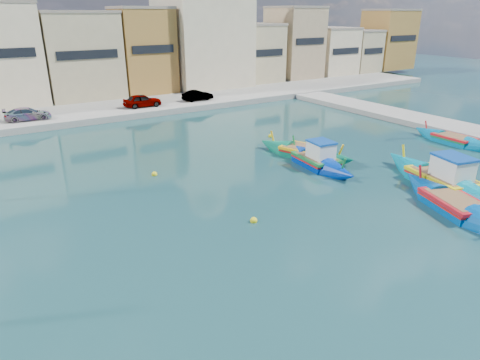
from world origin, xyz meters
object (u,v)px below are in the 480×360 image
object	(u,v)px
luzzu_turquoise_cabin	(443,181)
luzzu_cyan_mid	(454,140)
luzzu_blue_south	(454,206)
church_block	(202,23)
luzzu_blue_cabin	(316,161)
luzzu_green	(304,153)

from	to	relation	value
luzzu_turquoise_cabin	luzzu_cyan_mid	xyz separation A→B (m)	(9.06, 5.02, -0.16)
luzzu_cyan_mid	luzzu_blue_south	xyz separation A→B (m)	(-11.48, -7.32, 0.03)
luzzu_turquoise_cabin	luzzu_cyan_mid	bearing A→B (deg)	28.98
church_block	luzzu_cyan_mid	size ratio (longest dim) A/B	2.54
luzzu_turquoise_cabin	luzzu_blue_south	distance (m)	3.35
church_block	luzzu_turquoise_cabin	size ratio (longest dim) A/B	1.86
church_block	luzzu_blue_cabin	distance (m)	33.60
church_block	luzzu_blue_south	world-z (taller)	church_block
luzzu_blue_south	luzzu_turquoise_cabin	bearing A→B (deg)	43.48
luzzu_blue_cabin	luzzu_cyan_mid	xyz separation A→B (m)	(12.76, -1.86, -0.11)
luzzu_turquoise_cabin	luzzu_green	bearing A→B (deg)	109.35
luzzu_green	church_block	bearing A→B (deg)	75.39
luzzu_green	luzzu_cyan_mid	bearing A→B (deg)	-17.36
luzzu_blue_cabin	luzzu_green	size ratio (longest dim) A/B	1.00
luzzu_blue_south	church_block	bearing A→B (deg)	80.18
luzzu_blue_cabin	luzzu_blue_south	bearing A→B (deg)	-82.06
luzzu_blue_south	luzzu_cyan_mid	bearing A→B (deg)	32.50
luzzu_green	luzzu_blue_south	distance (m)	11.14
luzzu_green	luzzu_blue_south	xyz separation A→B (m)	(0.67, -11.12, -0.00)
luzzu_turquoise_cabin	luzzu_blue_cabin	world-z (taller)	luzzu_turquoise_cabin
luzzu_turquoise_cabin	luzzu_green	xyz separation A→B (m)	(-3.10, 8.82, -0.12)
luzzu_turquoise_cabin	luzzu_blue_cabin	distance (m)	7.81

